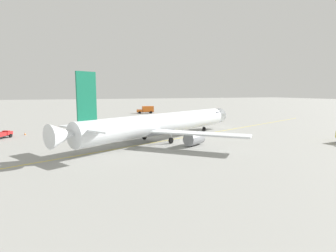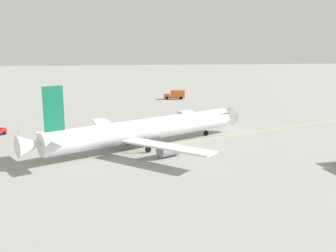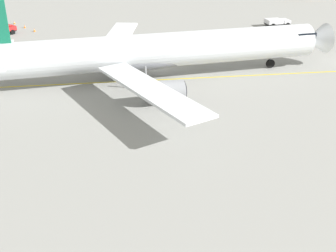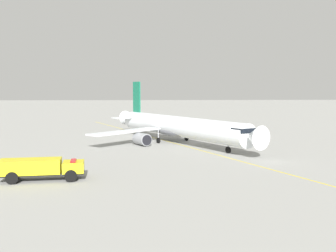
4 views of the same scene
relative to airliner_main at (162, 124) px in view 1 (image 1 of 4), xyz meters
The scene contains 7 objects.
ground_plane 3.80m from the airliner_main, 77.95° to the left, with size 600.00×600.00×0.00m, color gray.
airliner_main is the anchor object (origin of this frame).
pushback_tug_truck 33.98m from the airliner_main, 66.91° to the left, with size 4.70×3.97×1.30m.
catering_truck_truck 65.64m from the airliner_main, 76.14° to the left, with size 7.42×3.33×3.10m.
taxiway_centreline 4.91m from the airliner_main, 12.66° to the left, with size 111.35×47.16×0.01m.
safety_cone_near 30.80m from the airliner_main, 146.66° to the left, with size 0.36×0.36×0.55m.
safety_cone_mid 34.38m from the airliner_main, 146.75° to the left, with size 0.36×0.36×0.55m.
Camera 1 is at (-17.92, -50.81, 9.39)m, focal length 28.99 mm.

